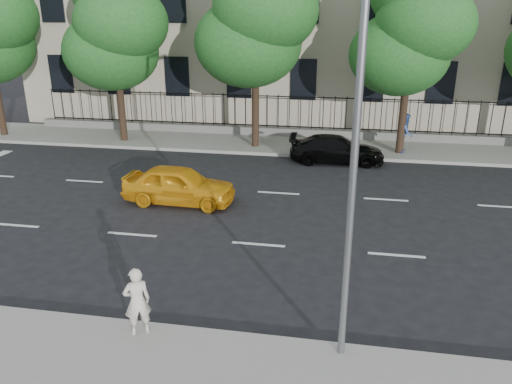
% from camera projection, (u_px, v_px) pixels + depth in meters
% --- Properties ---
extents(ground, '(120.00, 120.00, 0.00)m').
position_uv_depth(ground, '(242.00, 288.00, 12.57)').
color(ground, black).
rests_on(ground, ground).
extents(far_sidewalk, '(60.00, 4.00, 0.15)m').
position_uv_depth(far_sidewalk, '(297.00, 145.00, 25.49)').
color(far_sidewalk, gray).
rests_on(far_sidewalk, ground).
extents(lane_markings, '(49.60, 4.62, 0.01)m').
position_uv_depth(lane_markings, '(270.00, 215.00, 16.96)').
color(lane_markings, silver).
rests_on(lane_markings, ground).
extents(iron_fence, '(30.00, 0.50, 2.20)m').
position_uv_depth(iron_fence, '(300.00, 127.00, 26.86)').
color(iron_fence, slate).
rests_on(iron_fence, far_sidewalk).
extents(street_light, '(0.25, 3.32, 8.05)m').
position_uv_depth(street_light, '(358.00, 97.00, 8.75)').
color(street_light, slate).
rests_on(street_light, near_sidewalk).
extents(tree_b, '(5.53, 5.12, 8.97)m').
position_uv_depth(tree_b, '(116.00, 26.00, 24.38)').
color(tree_b, '#382619').
rests_on(tree_b, far_sidewalk).
extents(tree_c, '(5.89, 5.50, 9.80)m').
position_uv_depth(tree_c, '(257.00, 14.00, 23.04)').
color(tree_c, '#382619').
rests_on(tree_c, far_sidewalk).
extents(tree_d, '(5.34, 4.94, 8.84)m').
position_uv_depth(tree_d, '(412.00, 28.00, 22.09)').
color(tree_d, '#382619').
rests_on(tree_d, far_sidewalk).
extents(yellow_taxi, '(4.07, 1.76, 1.37)m').
position_uv_depth(yellow_taxi, '(179.00, 185.00, 17.87)').
color(yellow_taxi, '#F2A414').
rests_on(yellow_taxi, ground).
extents(black_sedan, '(4.33, 1.88, 1.24)m').
position_uv_depth(black_sedan, '(337.00, 149.00, 22.65)').
color(black_sedan, black).
rests_on(black_sedan, ground).
extents(woman_near, '(0.67, 0.61, 1.53)m').
position_uv_depth(woman_near, '(137.00, 301.00, 10.32)').
color(woman_near, beige).
rests_on(woman_near, near_sidewalk).
extents(pedestrian_far, '(0.88, 1.03, 1.84)m').
position_uv_depth(pedestrian_far, '(405.00, 133.00, 23.71)').
color(pedestrian_far, '#34509C').
rests_on(pedestrian_far, far_sidewalk).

